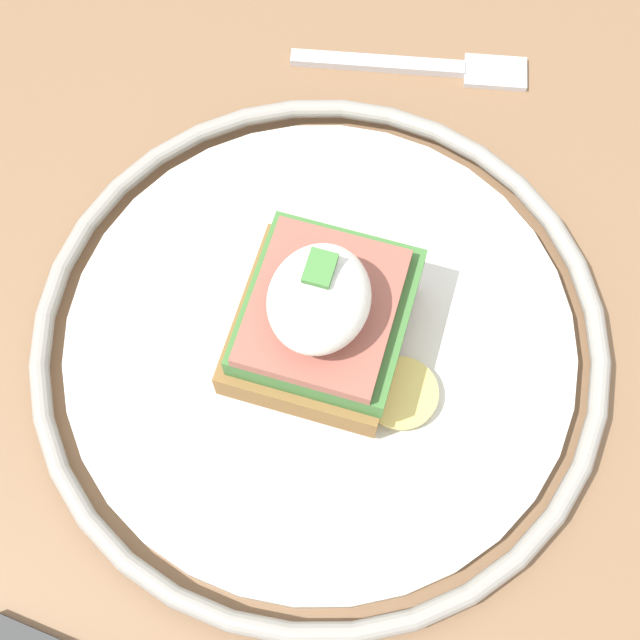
% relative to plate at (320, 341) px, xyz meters
% --- Properties ---
extents(ground_plane, '(6.00, 6.00, 0.00)m').
position_rel_plate_xyz_m(ground_plane, '(-0.02, -0.03, -0.77)').
color(ground_plane, gray).
extents(dining_table, '(1.14, 0.80, 0.77)m').
position_rel_plate_xyz_m(dining_table, '(-0.02, -0.03, -0.12)').
color(dining_table, '#846042').
rests_on(dining_table, ground_plane).
extents(plate, '(0.29, 0.29, 0.02)m').
position_rel_plate_xyz_m(plate, '(0.00, 0.00, 0.00)').
color(plate, silver).
rests_on(plate, dining_table).
extents(sandwich, '(0.09, 0.10, 0.08)m').
position_rel_plate_xyz_m(sandwich, '(0.00, 0.00, 0.04)').
color(sandwich, olive).
rests_on(sandwich, plate).
extents(fork, '(0.04, 0.14, 0.00)m').
position_rel_plate_xyz_m(fork, '(-0.18, 0.01, -0.01)').
color(fork, silver).
rests_on(fork, dining_table).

